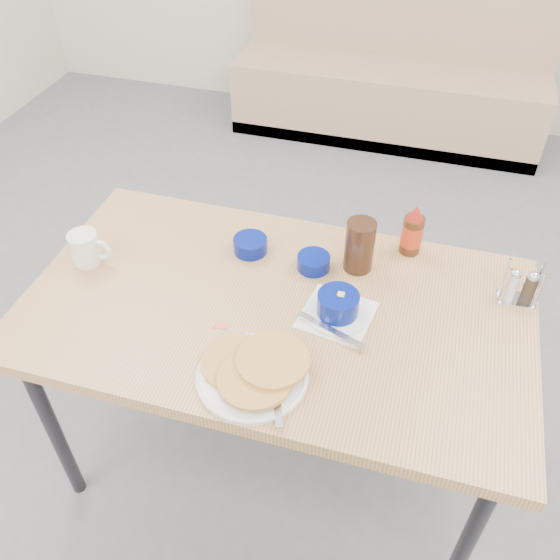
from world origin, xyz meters
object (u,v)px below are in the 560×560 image
(dining_table, at_px, (276,320))
(grits_setting, at_px, (338,307))
(syrup_bottle, at_px, (412,232))
(creamer_bowl, at_px, (250,245))
(pancake_plate, at_px, (254,372))
(amber_tumbler, at_px, (360,246))
(coffee_mug, at_px, (86,248))
(booth_bench, at_px, (391,77))
(butter_bowl, at_px, (314,262))
(condiment_caddy, at_px, (520,288))

(dining_table, distance_m, grits_setting, 0.20)
(grits_setting, xyz_separation_m, syrup_bottle, (0.15, 0.33, 0.04))
(creamer_bowl, bearing_deg, pancake_plate, -70.78)
(syrup_bottle, bearing_deg, creamer_bowl, -163.81)
(pancake_plate, bearing_deg, amber_tumbler, 70.60)
(amber_tumbler, bearing_deg, coffee_mug, -165.82)
(syrup_bottle, bearing_deg, grits_setting, -114.85)
(booth_bench, bearing_deg, butter_bowl, -88.47)
(booth_bench, relative_size, amber_tumbler, 11.78)
(butter_bowl, bearing_deg, syrup_bottle, 31.04)
(creamer_bowl, relative_size, butter_bowl, 1.06)
(coffee_mug, bearing_deg, amber_tumbler, 14.18)
(coffee_mug, height_order, amber_tumbler, amber_tumbler)
(butter_bowl, bearing_deg, grits_setting, -58.04)
(creamer_bowl, xyz_separation_m, butter_bowl, (0.20, -0.02, -0.00))
(grits_setting, bearing_deg, creamer_bowl, 147.71)
(amber_tumbler, xyz_separation_m, condiment_caddy, (0.45, -0.01, -0.04))
(butter_bowl, distance_m, amber_tumbler, 0.14)
(dining_table, xyz_separation_m, condiment_caddy, (0.64, 0.21, 0.11))
(grits_setting, distance_m, creamer_bowl, 0.37)
(pancake_plate, bearing_deg, booth_bench, 90.39)
(booth_bench, height_order, butter_bowl, booth_bench)
(butter_bowl, distance_m, condiment_caddy, 0.58)
(booth_bench, bearing_deg, pancake_plate, -89.61)
(dining_table, relative_size, pancake_plate, 5.09)
(condiment_caddy, bearing_deg, booth_bench, 101.18)
(creamer_bowl, xyz_separation_m, condiment_caddy, (0.78, 0.00, 0.02))
(pancake_plate, height_order, amber_tumbler, amber_tumbler)
(pancake_plate, height_order, butter_bowl, pancake_plate)
(dining_table, distance_m, syrup_bottle, 0.49)
(butter_bowl, height_order, syrup_bottle, syrup_bottle)
(syrup_bottle, bearing_deg, butter_bowl, -148.96)
(booth_bench, bearing_deg, amber_tumbler, -85.38)
(dining_table, distance_m, pancake_plate, 0.27)
(dining_table, height_order, creamer_bowl, creamer_bowl)
(booth_bench, height_order, syrup_bottle, booth_bench)
(pancake_plate, bearing_deg, coffee_mug, 155.39)
(booth_bench, relative_size, pancake_plate, 6.91)
(coffee_mug, relative_size, amber_tumbler, 0.79)
(pancake_plate, bearing_deg, dining_table, 94.29)
(grits_setting, relative_size, butter_bowl, 2.29)
(coffee_mug, distance_m, condiment_caddy, 1.25)
(coffee_mug, relative_size, butter_bowl, 1.31)
(coffee_mug, relative_size, creamer_bowl, 1.24)
(pancake_plate, bearing_deg, condiment_caddy, 36.70)
(grits_setting, distance_m, butter_bowl, 0.21)
(grits_setting, height_order, amber_tumbler, amber_tumbler)
(butter_bowl, bearing_deg, booth_bench, 91.53)
(coffee_mug, xyz_separation_m, creamer_bowl, (0.45, 0.18, -0.03))
(creamer_bowl, height_order, syrup_bottle, syrup_bottle)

